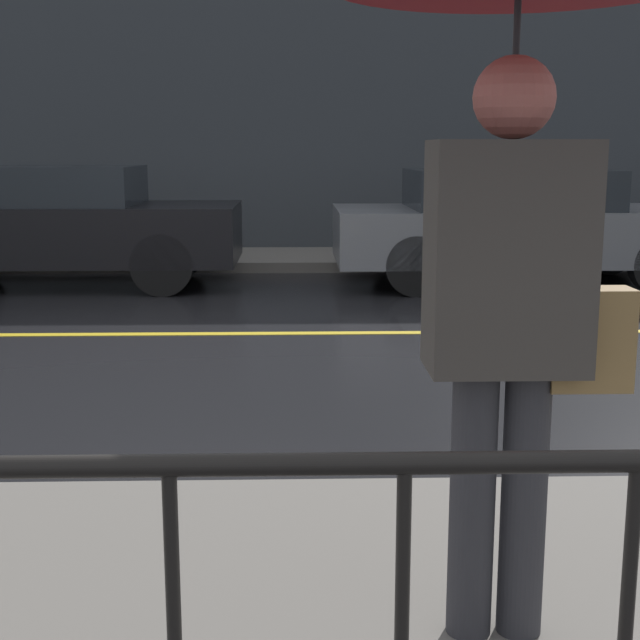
% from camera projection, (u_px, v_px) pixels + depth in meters
% --- Properties ---
extents(ground_plane, '(80.00, 80.00, 0.00)m').
position_uv_depth(ground_plane, '(191.00, 334.00, 7.86)').
color(ground_plane, black).
extents(sidewalk_far, '(28.00, 1.88, 0.14)m').
position_uv_depth(sidewalk_far, '(230.00, 259.00, 12.61)').
color(sidewalk_far, slate).
rests_on(sidewalk_far, ground_plane).
extents(lane_marking, '(25.20, 0.12, 0.01)m').
position_uv_depth(lane_marking, '(191.00, 334.00, 7.86)').
color(lane_marking, gold).
rests_on(lane_marking, ground_plane).
extents(building_storefront, '(28.00, 0.30, 5.23)m').
position_uv_depth(building_storefront, '(232.00, 80.00, 13.20)').
color(building_storefront, '#383D42').
rests_on(building_storefront, ground_plane).
extents(pedestrian, '(1.06, 1.06, 2.14)m').
position_uv_depth(pedestrian, '(517.00, 69.00, 2.45)').
color(pedestrian, '#333338').
rests_on(pedestrian, sidewalk_near).
extents(car_black, '(4.18, 1.73, 1.41)m').
position_uv_depth(car_black, '(57.00, 224.00, 10.49)').
color(car_black, black).
rests_on(car_black, ground_plane).
extents(car_grey, '(4.43, 1.90, 1.37)m').
position_uv_depth(car_grey, '(517.00, 225.00, 10.64)').
color(car_grey, slate).
rests_on(car_grey, ground_plane).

